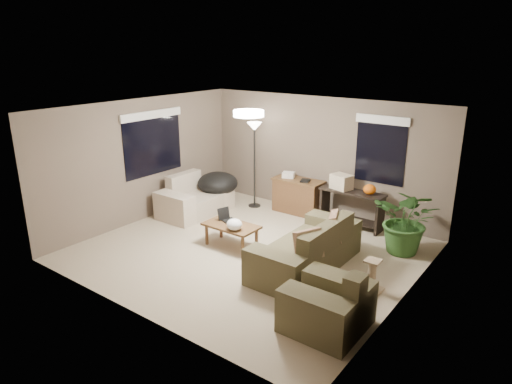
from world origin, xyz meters
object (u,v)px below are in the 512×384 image
Objects in this scene: coffee_table at (231,228)px; cat_scratching_post at (372,277)px; desk at (298,196)px; main_sofa at (308,252)px; armchair at (328,307)px; console_table at (352,206)px; papasan_chair at (218,187)px; houseplant at (407,228)px; loveseat at (194,200)px; floor_lamp at (254,137)px.

cat_scratching_post is at bearing 0.58° from coffee_table.
main_sofa is at bearing -54.56° from desk.
armchair is at bearing -50.76° from main_sofa.
console_table is 3.01m from papasan_chair.
houseplant is at bearing 31.62° from coffee_table.
coffee_table is 1.00× the size of papasan_chair.
loveseat is at bearing -156.83° from console_table.
console_table is at bearing 13.34° from papasan_chair.
coffee_table is at bearing 155.46° from armchair.
desk is 1.10× the size of papasan_chair.
cat_scratching_post is at bearing -28.35° from floor_lamp.
floor_lamp is at bearing -167.16° from desk.
loveseat is 1.89m from floor_lamp.
main_sofa is 1.56m from coffee_table.
floor_lamp reaches higher than armchair.
coffee_table is at bearing -26.09° from loveseat.
papasan_chair reaches higher than console_table.
cat_scratching_post is at bearing -10.61° from loveseat.
floor_lamp is (-2.29, -0.17, 1.16)m from console_table.
papasan_chair reaches higher than coffee_table.
houseplant is at bearing -5.97° from floor_lamp.
loveseat is 0.66m from papasan_chair.
floor_lamp reaches higher than loveseat.
armchair is 0.77× the size of console_table.
coffee_table is 3.09m from houseplant.
armchair reaches higher than papasan_chair.
console_table is at bearing 157.17° from houseplant.
floor_lamp is (0.64, 0.52, 1.13)m from papasan_chair.
houseplant is at bearing 1.96° from papasan_chair.
desk is 0.90× the size of houseplant.
main_sofa is 3.38m from loveseat.
loveseat is 3.34m from console_table.
loveseat is at bearing -142.44° from desk.
coffee_table is at bearing -90.87° from desk.
armchair is 3.59m from console_table.
houseplant reaches higher than loveseat.
floor_lamp reaches higher than console_table.
coffee_table is 2.54m from floor_lamp.
main_sofa reaches higher than console_table.
armchair is at bearing -93.85° from cat_scratching_post.
console_table is (3.07, 1.31, 0.14)m from loveseat.
coffee_table is 0.77× the size of console_table.
cat_scratching_post is at bearing -3.29° from main_sofa.
loveseat is 4.44m from houseplant.
papasan_chair is (0.14, 0.62, 0.17)m from loveseat.
armchair reaches higher than coffee_table.
desk is 2.20× the size of cat_scratching_post.
main_sofa is 2.00× the size of desk.
floor_lamp is 3.79m from houseplant.
houseplant is (2.63, 1.62, 0.12)m from coffee_table.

